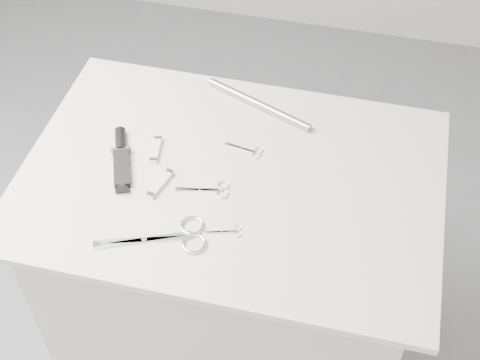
% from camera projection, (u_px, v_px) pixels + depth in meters
% --- Properties ---
extents(ground, '(4.00, 4.00, 0.01)m').
position_uv_depth(ground, '(234.00, 360.00, 2.27)').
color(ground, slate).
rests_on(ground, ground).
extents(plinth, '(0.90, 0.60, 0.90)m').
position_uv_depth(plinth, '(232.00, 286.00, 1.93)').
color(plinth, silver).
rests_on(plinth, ground).
extents(display_board, '(1.00, 0.70, 0.02)m').
position_uv_depth(display_board, '(231.00, 179.00, 1.59)').
color(display_board, beige).
rests_on(display_board, plinth).
extents(large_shears, '(0.24, 0.14, 0.01)m').
position_uv_depth(large_shears, '(176.00, 236.00, 1.46)').
color(large_shears, silver).
rests_on(large_shears, display_board).
extents(embroidery_scissors_a, '(0.13, 0.06, 0.00)m').
position_uv_depth(embroidery_scissors_a, '(213.00, 190.00, 1.56)').
color(embroidery_scissors_a, silver).
rests_on(embroidery_scissors_a, display_board).
extents(embroidery_scissors_b, '(0.10, 0.04, 0.00)m').
position_uv_depth(embroidery_scissors_b, '(250.00, 151.00, 1.64)').
color(embroidery_scissors_b, silver).
rests_on(embroidery_scissors_b, display_board).
extents(tiny_scissors, '(0.08, 0.04, 0.00)m').
position_uv_depth(tiny_scissors, '(229.00, 231.00, 1.47)').
color(tiny_scissors, silver).
rests_on(tiny_scissors, display_board).
extents(sheathed_knife, '(0.10, 0.19, 0.02)m').
position_uv_depth(sheathed_knife, '(121.00, 156.00, 1.62)').
color(sheathed_knife, black).
rests_on(sheathed_knife, display_board).
extents(pocket_knife_a, '(0.04, 0.09, 0.01)m').
position_uv_depth(pocket_knife_a, '(160.00, 184.00, 1.56)').
color(pocket_knife_a, white).
rests_on(pocket_knife_a, display_board).
extents(pocket_knife_b, '(0.03, 0.09, 0.01)m').
position_uv_depth(pocket_knife_b, '(156.00, 150.00, 1.64)').
color(pocket_knife_b, white).
rests_on(pocket_knife_b, display_board).
extents(metal_rail, '(0.30, 0.14, 0.02)m').
position_uv_depth(metal_rail, '(259.00, 104.00, 1.75)').
color(metal_rail, '#94979C').
rests_on(metal_rail, display_board).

